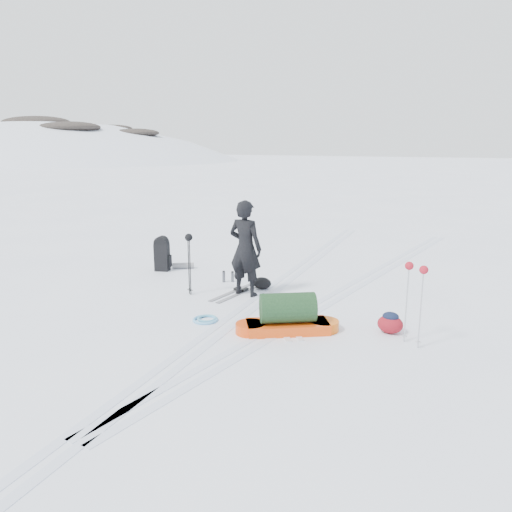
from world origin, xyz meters
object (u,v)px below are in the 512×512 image
object	(u,v)px
expedition_rucksack	(165,255)
ski_poles_black	(189,245)
pulk_sled	(288,317)
skier	(245,248)

from	to	relation	value
expedition_rucksack	ski_poles_black	world-z (taller)	ski_poles_black
ski_poles_black	expedition_rucksack	bearing A→B (deg)	120.78
expedition_rucksack	pulk_sled	bearing A→B (deg)	-46.10
skier	expedition_rucksack	world-z (taller)	skier
skier	pulk_sled	world-z (taller)	skier
pulk_sled	ski_poles_black	size ratio (longest dim) A/B	1.35
skier	ski_poles_black	world-z (taller)	skier
skier	ski_poles_black	bearing A→B (deg)	27.27
pulk_sled	ski_poles_black	world-z (taller)	ski_poles_black
skier	expedition_rucksack	bearing A→B (deg)	-15.54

